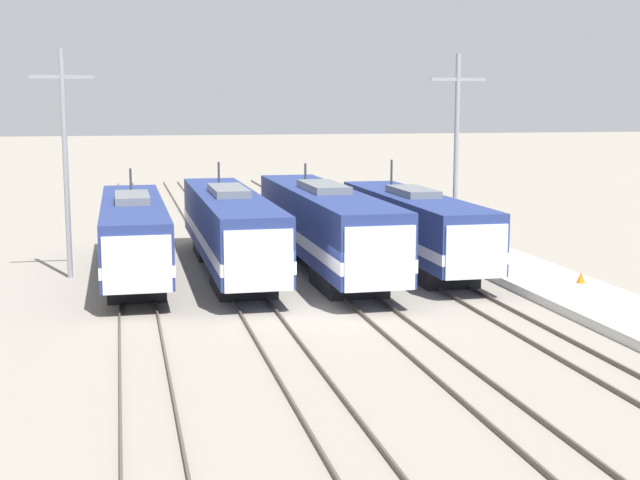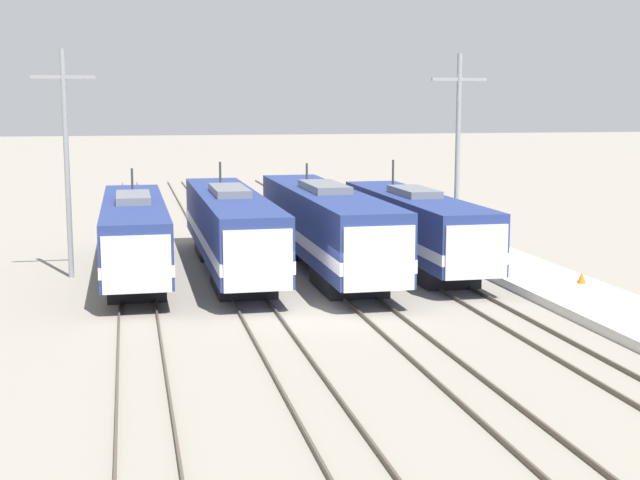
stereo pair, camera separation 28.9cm
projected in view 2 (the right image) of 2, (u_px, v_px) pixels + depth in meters
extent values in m
plane|color=gray|center=(317.00, 313.00, 35.00)|extent=(400.00, 400.00, 0.00)
cube|color=#4C4238|center=(119.00, 321.00, 33.40)|extent=(0.07, 120.00, 0.15)
cube|color=#4C4238|center=(158.00, 319.00, 33.70)|extent=(0.07, 120.00, 0.15)
cube|color=#4C4238|center=(240.00, 315.00, 34.36)|extent=(0.07, 120.00, 0.15)
cube|color=#4C4238|center=(277.00, 313.00, 34.66)|extent=(0.07, 120.00, 0.15)
cube|color=#4C4238|center=(355.00, 309.00, 35.32)|extent=(0.07, 120.00, 0.15)
cube|color=#4C4238|center=(390.00, 307.00, 35.62)|extent=(0.07, 120.00, 0.15)
cube|color=#4C4238|center=(464.00, 304.00, 36.28)|extent=(0.07, 120.00, 0.15)
cube|color=#4C4238|center=(497.00, 302.00, 36.58)|extent=(0.07, 120.00, 0.15)
cube|color=black|center=(136.00, 283.00, 38.40)|extent=(2.43, 3.78, 0.95)
cube|color=black|center=(134.00, 251.00, 46.68)|extent=(2.43, 3.78, 0.95)
cube|color=navy|center=(134.00, 229.00, 42.27)|extent=(2.86, 17.17, 2.64)
cube|color=silver|center=(134.00, 240.00, 42.35)|extent=(2.90, 17.21, 0.47)
cube|color=silver|center=(136.00, 259.00, 35.10)|extent=(2.63, 2.46, 2.24)
cube|color=black|center=(136.00, 252.00, 33.91)|extent=(2.23, 0.08, 0.63)
cube|color=slate|center=(133.00, 197.00, 42.04)|extent=(1.57, 4.29, 0.35)
cylinder|color=#38383D|center=(132.00, 181.00, 45.62)|extent=(0.12, 0.12, 1.28)
cube|color=black|center=(243.00, 280.00, 39.11)|extent=(2.49, 4.17, 0.95)
cube|color=black|center=(220.00, 247.00, 48.26)|extent=(2.49, 4.17, 0.95)
cube|color=navy|center=(230.00, 223.00, 43.39)|extent=(2.93, 18.95, 2.86)
cube|color=silver|center=(230.00, 235.00, 43.48)|extent=(2.97, 18.99, 0.51)
cube|color=silver|center=(255.00, 257.00, 35.16)|extent=(2.69, 2.04, 2.43)
cube|color=black|center=(258.00, 247.00, 34.17)|extent=(2.29, 0.08, 0.68)
cube|color=slate|center=(229.00, 190.00, 43.15)|extent=(1.61, 4.74, 0.35)
cylinder|color=#38383D|center=(220.00, 174.00, 47.11)|extent=(0.12, 0.12, 1.30)
cube|color=black|center=(348.00, 279.00, 39.33)|extent=(2.62, 4.30, 0.95)
cube|color=black|center=(305.00, 245.00, 48.77)|extent=(2.62, 4.30, 0.95)
cube|color=navy|center=(324.00, 221.00, 43.75)|extent=(3.09, 19.54, 3.00)
cube|color=silver|center=(324.00, 233.00, 43.84)|extent=(3.13, 19.58, 0.54)
cube|color=silver|center=(373.00, 255.00, 35.18)|extent=(2.84, 1.94, 2.55)
cube|color=black|center=(379.00, 245.00, 34.24)|extent=(2.41, 0.08, 0.71)
cube|color=slate|center=(324.00, 187.00, 43.49)|extent=(1.70, 4.89, 0.35)
cylinder|color=#38383D|center=(307.00, 173.00, 47.59)|extent=(0.12, 0.12, 1.05)
cube|color=black|center=(441.00, 272.00, 40.95)|extent=(2.50, 3.63, 0.95)
cube|color=black|center=(390.00, 245.00, 48.92)|extent=(2.50, 3.63, 0.95)
cube|color=navy|center=(414.00, 222.00, 44.66)|extent=(2.94, 16.50, 2.68)
cube|color=silver|center=(413.00, 232.00, 44.74)|extent=(2.98, 16.54, 0.48)
cube|color=silver|center=(467.00, 248.00, 37.73)|extent=(2.70, 2.28, 2.27)
cube|color=black|center=(477.00, 240.00, 36.63)|extent=(2.30, 0.08, 0.64)
cube|color=slate|center=(414.00, 192.00, 44.43)|extent=(1.62, 4.13, 0.35)
cylinder|color=#38383D|center=(393.00, 174.00, 47.85)|extent=(0.12, 0.12, 1.54)
cylinder|color=gray|center=(67.00, 165.00, 41.38)|extent=(0.25, 0.25, 10.63)
cube|color=gray|center=(63.00, 77.00, 40.77)|extent=(2.90, 0.16, 0.16)
cylinder|color=gray|center=(457.00, 160.00, 45.42)|extent=(0.25, 0.25, 10.63)
cube|color=gray|center=(459.00, 79.00, 44.80)|extent=(2.90, 0.16, 0.16)
cube|color=beige|center=(577.00, 295.00, 37.32)|extent=(4.00, 120.00, 0.38)
cone|color=orange|center=(582.00, 278.00, 38.83)|extent=(0.40, 0.40, 0.48)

